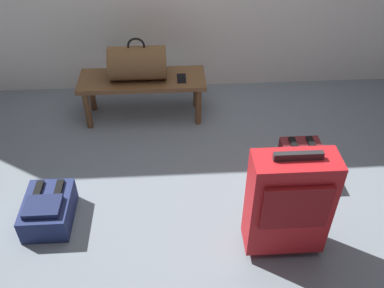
{
  "coord_description": "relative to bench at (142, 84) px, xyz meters",
  "views": [
    {
      "loc": [
        -0.19,
        -1.85,
        2.0
      ],
      "look_at": [
        -0.06,
        0.35,
        0.25
      ],
      "focal_mm": 38.9,
      "sensor_mm": 36.0,
      "label": 1
    }
  ],
  "objects": [
    {
      "name": "ground_plane",
      "position": [
        0.41,
        -1.06,
        -0.31
      ],
      "size": [
        6.6,
        6.6,
        0.0
      ],
      "primitive_type": "plane",
      "color": "slate"
    },
    {
      "name": "bench",
      "position": [
        0.0,
        0.0,
        0.0
      ],
      "size": [
        1.0,
        0.36,
        0.36
      ],
      "color": "brown",
      "rests_on": "ground"
    },
    {
      "name": "duffel_bag_brown",
      "position": [
        -0.02,
        0.0,
        0.19
      ],
      "size": [
        0.44,
        0.26,
        0.34
      ],
      "color": "brown",
      "rests_on": "bench"
    },
    {
      "name": "cell_phone",
      "position": [
        0.31,
        -0.03,
        0.06
      ],
      "size": [
        0.07,
        0.14,
        0.01
      ],
      "color": "black",
      "rests_on": "bench"
    },
    {
      "name": "suitcase_upright_red",
      "position": [
        0.83,
        -1.4,
        0.06
      ],
      "size": [
        0.44,
        0.22,
        0.71
      ],
      "color": "red",
      "rests_on": "ground"
    },
    {
      "name": "backpack_navy",
      "position": [
        -0.56,
        -1.12,
        -0.22
      ],
      "size": [
        0.28,
        0.38,
        0.21
      ],
      "color": "navy",
      "rests_on": "ground"
    },
    {
      "name": "backpack_maroon",
      "position": [
        1.14,
        -0.77,
        -0.22
      ],
      "size": [
        0.28,
        0.38,
        0.21
      ],
      "color": "maroon",
      "rests_on": "ground"
    }
  ]
}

